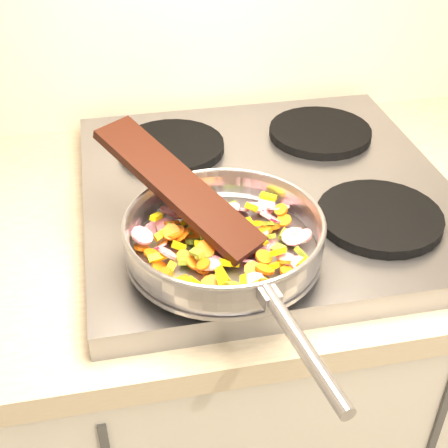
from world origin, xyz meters
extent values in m
cube|color=#939399|center=(-0.70, 1.67, 0.92)|extent=(0.60, 0.60, 0.04)
cylinder|color=black|center=(-0.84, 1.52, 0.95)|extent=(0.19, 0.19, 0.02)
cylinder|color=black|center=(-0.56, 1.52, 0.95)|extent=(0.19, 0.19, 0.02)
cylinder|color=black|center=(-0.84, 1.81, 0.95)|extent=(0.19, 0.19, 0.02)
cylinder|color=black|center=(-0.56, 1.81, 0.95)|extent=(0.19, 0.19, 0.02)
cylinder|color=#9E9EA5|center=(-0.81, 1.48, 0.96)|extent=(0.27, 0.27, 0.01)
torus|color=#9E9EA5|center=(-0.81, 1.48, 0.99)|extent=(0.31, 0.31, 0.05)
torus|color=#9E9EA5|center=(-0.81, 1.48, 1.01)|extent=(0.27, 0.27, 0.01)
cylinder|color=#9E9EA5|center=(-0.77, 1.25, 1.00)|extent=(0.05, 0.19, 0.02)
cube|color=#9E9EA5|center=(-0.78, 1.34, 1.00)|extent=(0.03, 0.03, 0.02)
cube|color=olive|center=(-0.71, 1.44, 0.97)|extent=(0.02, 0.02, 0.02)
cylinder|color=#DA5D0D|center=(-0.88, 1.50, 0.98)|extent=(0.03, 0.03, 0.02)
cylinder|color=red|center=(-0.90, 1.50, 0.96)|extent=(0.03, 0.02, 0.02)
cube|color=#E0C209|center=(-0.89, 1.54, 0.99)|extent=(0.02, 0.03, 0.01)
cube|color=#E0C209|center=(-0.85, 1.54, 0.97)|extent=(0.02, 0.02, 0.02)
cylinder|color=#DA5D0D|center=(-0.86, 1.52, 0.97)|extent=(0.03, 0.03, 0.02)
cube|color=olive|center=(-0.81, 1.58, 0.97)|extent=(0.02, 0.02, 0.02)
cylinder|color=red|center=(-0.74, 1.51, 0.98)|extent=(0.03, 0.04, 0.03)
cylinder|color=red|center=(-0.81, 1.50, 0.97)|extent=(0.04, 0.03, 0.03)
cylinder|color=#DA5D0D|center=(-0.83, 1.53, 0.97)|extent=(0.03, 0.03, 0.01)
cylinder|color=#DA5D0D|center=(-0.85, 1.44, 0.97)|extent=(0.03, 0.03, 0.01)
cylinder|color=#DA5D0D|center=(-0.85, 1.51, 0.97)|extent=(0.02, 0.03, 0.02)
cylinder|color=red|center=(-0.84, 1.38, 0.97)|extent=(0.04, 0.04, 0.02)
cube|color=#E0C209|center=(-0.80, 1.37, 0.98)|extent=(0.02, 0.02, 0.01)
cube|color=#E0C209|center=(-0.80, 1.39, 0.98)|extent=(0.01, 0.02, 0.01)
cylinder|color=red|center=(-0.82, 1.36, 0.96)|extent=(0.03, 0.03, 0.02)
cube|color=#E0C209|center=(-0.81, 1.55, 0.98)|extent=(0.02, 0.01, 0.02)
cylinder|color=red|center=(-0.85, 1.37, 0.98)|extent=(0.05, 0.04, 0.01)
cylinder|color=red|center=(-0.76, 1.46, 0.97)|extent=(0.04, 0.04, 0.02)
cube|color=#E0C209|center=(-0.90, 1.46, 0.98)|extent=(0.03, 0.02, 0.01)
cylinder|color=#DA5D0D|center=(-0.89, 1.40, 0.97)|extent=(0.03, 0.03, 0.02)
cylinder|color=red|center=(-0.75, 1.38, 0.97)|extent=(0.03, 0.03, 0.02)
cube|color=#E0C209|center=(-0.83, 1.40, 0.98)|extent=(0.01, 0.02, 0.01)
cylinder|color=#DA5D0D|center=(-0.79, 1.37, 0.98)|extent=(0.03, 0.03, 0.01)
cube|color=olive|center=(-0.81, 1.58, 0.97)|extent=(0.02, 0.02, 0.01)
cylinder|color=#DA5D0D|center=(-0.77, 1.48, 0.97)|extent=(0.02, 0.02, 0.02)
cube|color=olive|center=(-0.85, 1.44, 0.98)|extent=(0.01, 0.02, 0.01)
cylinder|color=red|center=(-0.84, 1.59, 0.97)|extent=(0.04, 0.04, 0.03)
cube|color=#E0C209|center=(-0.81, 1.43, 0.97)|extent=(0.03, 0.01, 0.02)
cylinder|color=#DA5D0D|center=(-0.85, 1.55, 0.98)|extent=(0.03, 0.03, 0.01)
cylinder|color=red|center=(-0.74, 1.39, 0.97)|extent=(0.03, 0.03, 0.01)
cube|color=olive|center=(-0.74, 1.51, 0.97)|extent=(0.03, 0.02, 0.02)
cylinder|color=red|center=(-0.84, 1.44, 0.97)|extent=(0.04, 0.04, 0.01)
cube|color=#E0C209|center=(-0.72, 1.41, 0.98)|extent=(0.02, 0.02, 0.01)
cube|color=#E0C209|center=(-0.89, 1.44, 0.97)|extent=(0.02, 0.03, 0.02)
cylinder|color=red|center=(-0.92, 1.50, 0.99)|extent=(0.03, 0.04, 0.02)
cube|color=olive|center=(-0.83, 1.49, 0.99)|extent=(0.02, 0.02, 0.02)
cylinder|color=red|center=(-0.71, 1.48, 0.97)|extent=(0.03, 0.03, 0.02)
cube|color=olive|center=(-0.74, 1.44, 0.98)|extent=(0.02, 0.02, 0.01)
cube|color=olive|center=(-0.71, 1.48, 0.97)|extent=(0.01, 0.02, 0.01)
cube|color=#E0C209|center=(-0.76, 1.51, 0.97)|extent=(0.02, 0.02, 0.02)
cube|color=#E0C209|center=(-0.75, 1.42, 0.98)|extent=(0.02, 0.02, 0.01)
cylinder|color=#DA5D0D|center=(-0.81, 1.58, 0.98)|extent=(0.02, 0.02, 0.01)
cylinder|color=#DA5D0D|center=(-0.85, 1.43, 0.98)|extent=(0.02, 0.02, 0.01)
cube|color=#E0C209|center=(-0.73, 1.56, 0.98)|extent=(0.03, 0.02, 0.01)
cylinder|color=#DA5D0D|center=(-0.81, 1.55, 0.98)|extent=(0.04, 0.03, 0.01)
cube|color=#E0C209|center=(-0.81, 1.55, 0.97)|extent=(0.02, 0.02, 0.01)
cube|color=#E0C209|center=(-0.89, 1.51, 0.98)|extent=(0.03, 0.02, 0.01)
cylinder|color=#DA5D0D|center=(-0.84, 1.40, 0.97)|extent=(0.04, 0.04, 0.01)
cylinder|color=red|center=(-0.70, 1.47, 0.98)|extent=(0.03, 0.03, 0.02)
cylinder|color=#DA5D0D|center=(-0.82, 1.53, 0.99)|extent=(0.04, 0.04, 0.02)
cube|color=olive|center=(-0.87, 1.45, 0.97)|extent=(0.02, 0.03, 0.02)
cylinder|color=#DA5D0D|center=(-0.88, 1.39, 0.97)|extent=(0.03, 0.03, 0.02)
cylinder|color=red|center=(-0.72, 1.54, 0.98)|extent=(0.05, 0.04, 0.02)
cube|color=#E0C209|center=(-0.81, 1.59, 0.97)|extent=(0.01, 0.02, 0.02)
cylinder|color=red|center=(-0.89, 1.41, 0.97)|extent=(0.03, 0.03, 0.02)
cylinder|color=#DA5D0D|center=(-0.79, 1.41, 0.98)|extent=(0.03, 0.03, 0.02)
cylinder|color=red|center=(-0.83, 1.54, 0.98)|extent=(0.03, 0.03, 0.03)
cube|color=#E0C209|center=(-0.76, 1.54, 0.98)|extent=(0.02, 0.02, 0.01)
cube|color=#E0C209|center=(-0.78, 1.40, 0.97)|extent=(0.02, 0.02, 0.01)
cylinder|color=#DA5D0D|center=(-0.78, 1.38, 0.98)|extent=(0.03, 0.02, 0.02)
cylinder|color=red|center=(-0.84, 1.59, 0.97)|extent=(0.03, 0.04, 0.03)
cube|color=olive|center=(-0.85, 1.50, 0.97)|extent=(0.02, 0.02, 0.01)
cylinder|color=red|center=(-0.83, 1.58, 0.97)|extent=(0.03, 0.04, 0.02)
cylinder|color=#DA5D0D|center=(-0.72, 1.51, 0.98)|extent=(0.03, 0.03, 0.01)
cube|color=olive|center=(-0.79, 1.49, 0.97)|extent=(0.03, 0.02, 0.02)
cylinder|color=red|center=(-0.80, 1.46, 0.98)|extent=(0.04, 0.04, 0.03)
cylinder|color=#DA5D0D|center=(-0.86, 1.50, 0.98)|extent=(0.03, 0.03, 0.02)
cube|color=#E0C209|center=(-0.87, 1.48, 0.97)|extent=(0.02, 0.02, 0.02)
cylinder|color=#DA5D0D|center=(-0.81, 1.58, 0.97)|extent=(0.03, 0.03, 0.01)
cylinder|color=#DA5D0D|center=(-0.79, 1.51, 0.98)|extent=(0.03, 0.03, 0.02)
cylinder|color=red|center=(-0.82, 1.49, 0.98)|extent=(0.05, 0.04, 0.04)
cylinder|color=#DA5D0D|center=(-0.81, 1.37, 0.98)|extent=(0.02, 0.02, 0.02)
cube|color=#E0C209|center=(-0.88, 1.39, 0.99)|extent=(0.02, 0.02, 0.02)
cube|color=olive|center=(-0.80, 1.54, 0.98)|extent=(0.02, 0.02, 0.01)
cylinder|color=red|center=(-0.79, 1.44, 0.97)|extent=(0.03, 0.03, 0.02)
cube|color=olive|center=(-0.75, 1.48, 0.98)|extent=(0.03, 0.02, 0.02)
cylinder|color=#DA5D0D|center=(-0.85, 1.44, 0.97)|extent=(0.04, 0.04, 0.01)
cylinder|color=red|center=(-0.78, 1.54, 0.98)|extent=(0.03, 0.03, 0.01)
cylinder|color=#DA5D0D|center=(-0.84, 1.57, 0.98)|extent=(0.03, 0.03, 0.01)
cylinder|color=#DA5D0D|center=(-0.75, 1.50, 0.97)|extent=(0.02, 0.02, 0.02)
cylinder|color=red|center=(-0.75, 1.49, 0.97)|extent=(0.03, 0.03, 0.02)
cube|color=olive|center=(-0.78, 1.37, 0.98)|extent=(0.02, 0.03, 0.02)
cylinder|color=#DA5D0D|center=(-0.72, 1.52, 0.98)|extent=(0.03, 0.03, 0.02)
cylinder|color=red|center=(-0.80, 1.58, 0.98)|extent=(0.04, 0.04, 0.02)
cylinder|color=#DA5D0D|center=(-0.77, 1.43, 0.98)|extent=(0.03, 0.03, 0.01)
cube|color=olive|center=(-0.85, 1.45, 0.99)|extent=(0.02, 0.02, 0.01)
cylinder|color=#DA5D0D|center=(-0.81, 1.57, 0.98)|extent=(0.03, 0.02, 0.02)
cube|color=olive|center=(-0.82, 1.38, 0.98)|extent=(0.02, 0.02, 0.02)
cylinder|color=red|center=(-0.73, 1.55, 0.98)|extent=(0.03, 0.03, 0.03)
cylinder|color=#DA5D0D|center=(-0.89, 1.51, 0.96)|extent=(0.03, 0.03, 0.02)
cylinder|color=#DA5D0D|center=(-0.87, 1.51, 0.98)|extent=(0.04, 0.04, 0.01)
cylinder|color=red|center=(-0.81, 1.50, 0.98)|extent=(0.03, 0.03, 0.02)
cylinder|color=red|center=(-0.88, 1.54, 0.97)|extent=(0.04, 0.03, 0.02)
cylinder|color=#DA5D0D|center=(-0.91, 1.48, 0.97)|extent=(0.03, 0.03, 0.01)
cylinder|color=red|center=(-0.83, 1.37, 0.98)|extent=(0.04, 0.04, 0.03)
cylinder|color=red|center=(-0.86, 1.56, 0.98)|extent=(0.04, 0.04, 0.02)
cylinder|color=#DA5D0D|center=(-0.77, 1.41, 0.98)|extent=(0.03, 0.03, 0.02)
cylinder|color=#DA5D0D|center=(-0.74, 1.38, 0.98)|extent=(0.02, 0.02, 0.01)
cube|color=#E0C209|center=(-0.76, 1.46, 0.98)|extent=(0.01, 0.02, 0.02)
cube|color=#E0C209|center=(-0.77, 1.50, 0.98)|extent=(0.02, 0.02, 0.02)
cylinder|color=#DA5D0D|center=(-0.84, 1.37, 0.97)|extent=(0.02, 0.02, 0.01)
cube|color=#E0C209|center=(-0.80, 1.51, 0.97)|extent=(0.02, 0.02, 0.01)
cylinder|color=#DA5D0D|center=(-0.87, 1.53, 0.98)|extent=(0.03, 0.03, 0.02)
cube|color=olive|center=(-0.80, 1.56, 0.99)|extent=(0.02, 0.02, 0.01)
cylinder|color=#DA5D0D|center=(-0.82, 1.56, 0.99)|extent=(0.03, 0.03, 0.00)
cylinder|color=#DA5D0D|center=(-0.82, 1.50, 0.97)|extent=(0.03, 0.03, 0.02)
cylinder|color=#DA5D0D|center=(-0.90, 1.42, 0.98)|extent=(0.03, 0.03, 0.02)
cylinder|color=red|center=(-0.90, 1.54, 0.96)|extent=(0.03, 0.03, 0.02)
cube|color=olive|center=(-0.81, 1.47, 0.98)|extent=(0.02, 0.02, 0.01)
cylinder|color=#DA5D0D|center=(-0.74, 1.51, 0.97)|extent=(0.04, 0.04, 0.02)
cylinder|color=red|center=(-0.75, 1.55, 0.98)|extent=(0.04, 0.04, 0.01)
cylinder|color=red|center=(-0.79, 1.38, 0.98)|extent=(0.04, 0.04, 0.01)
cube|color=#E0C209|center=(-0.83, 1.54, 0.98)|extent=(0.03, 0.02, 0.01)
cube|color=#E0C209|center=(-0.75, 1.43, 0.99)|extent=(0.03, 0.02, 0.02)
cylinder|color=#DA5D0D|center=(-0.74, 1.42, 0.98)|extent=(0.03, 0.02, 0.02)
cylinder|color=red|center=(-0.89, 1.46, 0.98)|extent=(0.03, 0.04, 0.03)
cylinder|color=red|center=(-0.79, 1.38, 0.98)|extent=(0.04, 0.04, 0.01)
cylinder|color=red|center=(-0.72, 1.41, 0.98)|extent=(0.03, 0.03, 0.01)
cube|color=#E0C209|center=(-0.85, 1.47, 0.98)|extent=(0.01, 0.03, 0.01)
cube|color=#E0C209|center=(-0.73, 1.55, 0.97)|extent=(0.02, 0.01, 0.01)
cylinder|color=red|center=(-0.81, 1.54, 0.98)|extent=(0.05, 0.04, 0.03)
cube|color=olive|center=(-0.85, 1.52, 0.97)|extent=(0.03, 0.02, 0.02)
cylinder|color=red|center=(-0.71, 1.47, 0.97)|extent=(0.04, 0.04, 0.01)
cylinder|color=#DA5D0D|center=(-0.92, 1.50, 0.97)|extent=(0.03, 0.03, 0.02)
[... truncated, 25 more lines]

